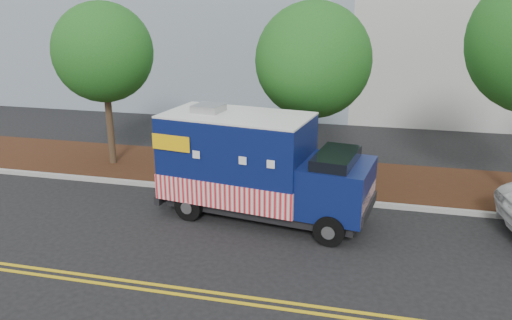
# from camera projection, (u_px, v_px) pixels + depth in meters

# --- Properties ---
(ground) EXTENTS (120.00, 120.00, 0.00)m
(ground) POSITION_uv_depth(u_px,v_px,m) (258.00, 214.00, 15.37)
(ground) COLOR black
(ground) RESTS_ON ground
(curb) EXTENTS (120.00, 0.18, 0.15)m
(curb) POSITION_uv_depth(u_px,v_px,m) (268.00, 195.00, 16.64)
(curb) COLOR #9E9E99
(curb) RESTS_ON ground
(mulch_strip) EXTENTS (120.00, 4.00, 0.15)m
(mulch_strip) POSITION_uv_depth(u_px,v_px,m) (280.00, 174.00, 18.58)
(mulch_strip) COLOR black
(mulch_strip) RESTS_ON ground
(centerline_near) EXTENTS (120.00, 0.10, 0.01)m
(centerline_near) POSITION_uv_depth(u_px,v_px,m) (214.00, 293.00, 11.26)
(centerline_near) COLOR gold
(centerline_near) RESTS_ON ground
(centerline_far) EXTENTS (120.00, 0.10, 0.01)m
(centerline_far) POSITION_uv_depth(u_px,v_px,m) (210.00, 299.00, 11.02)
(centerline_far) COLOR gold
(centerline_far) RESTS_ON ground
(tree_a) EXTENTS (3.68, 3.68, 6.27)m
(tree_a) POSITION_uv_depth(u_px,v_px,m) (103.00, 53.00, 18.35)
(tree_a) COLOR #38281C
(tree_a) RESTS_ON ground
(tree_b) EXTENTS (4.05, 4.05, 6.30)m
(tree_b) POSITION_uv_depth(u_px,v_px,m) (313.00, 60.00, 17.31)
(tree_b) COLOR #38281C
(tree_b) RESTS_ON ground
(sign_post) EXTENTS (0.06, 0.06, 2.40)m
(sign_post) POSITION_uv_depth(u_px,v_px,m) (245.00, 155.00, 17.09)
(sign_post) COLOR #473828
(sign_post) RESTS_ON ground
(food_truck) EXTENTS (6.58, 3.26, 3.32)m
(food_truck) POSITION_uv_depth(u_px,v_px,m) (254.00, 169.00, 14.83)
(food_truck) COLOR black
(food_truck) RESTS_ON ground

